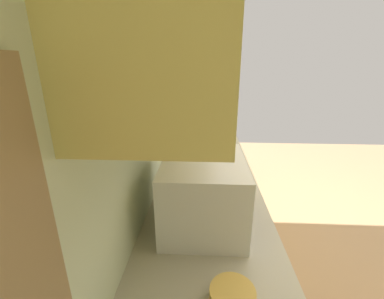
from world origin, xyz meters
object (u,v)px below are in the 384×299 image
(bowl, at_px, (232,296))
(kettle, at_px, (214,129))
(oven_range, at_px, (205,148))
(microwave, at_px, (204,191))

(bowl, relative_size, kettle, 0.77)
(bowl, bearing_deg, oven_range, 1.90)
(oven_range, bearing_deg, bowl, -178.10)
(kettle, bearing_deg, bowl, 180.00)
(microwave, relative_size, bowl, 3.25)
(oven_range, xyz_separation_m, bowl, (-2.87, -0.09, 0.47))
(oven_range, bearing_deg, microwave, 179.92)
(kettle, bearing_deg, oven_range, 6.93)
(oven_range, bearing_deg, kettle, -173.07)
(oven_range, relative_size, kettle, 5.44)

